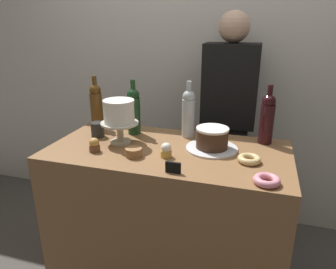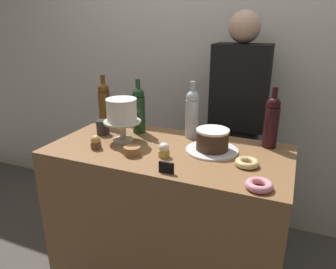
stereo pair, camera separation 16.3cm
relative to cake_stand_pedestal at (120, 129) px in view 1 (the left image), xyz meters
The scene contains 18 objects.
back_wall 0.98m from the cake_stand_pedestal, 72.53° to the left, with size 6.00×0.05×2.60m.
display_counter 0.60m from the cake_stand_pedestal, ahead, with size 1.27×0.64×0.89m.
cake_stand_pedestal is the anchor object (origin of this frame).
white_layer_cake 0.10m from the cake_stand_pedestal, ahead, with size 0.17×0.17×0.12m.
silver_serving_platter 0.51m from the cake_stand_pedestal, ahead, with size 0.27×0.27×0.01m.
chocolate_round_cake 0.50m from the cake_stand_pedestal, ahead, with size 0.17×0.17×0.11m.
wine_bottle_green 0.18m from the cake_stand_pedestal, 85.17° to the left, with size 0.08×0.08×0.33m.
wine_bottle_amber 0.35m from the cake_stand_pedestal, 140.05° to the left, with size 0.08×0.08×0.33m.
wine_bottle_dark_red 0.80m from the cake_stand_pedestal, 16.62° to the left, with size 0.08×0.08×0.33m.
wine_bottle_clear 0.40m from the cake_stand_pedestal, 32.22° to the left, with size 0.08×0.08×0.33m.
cupcake_vanilla 0.32m from the cake_stand_pedestal, 20.64° to the right, with size 0.06×0.06×0.07m.
cupcake_caramel 0.18m from the cake_stand_pedestal, 116.08° to the right, with size 0.06×0.06×0.07m.
donut_pink 0.82m from the cake_stand_pedestal, 18.15° to the right, with size 0.11×0.11×0.03m.
donut_glazed 0.71m from the cake_stand_pedestal, ahead, with size 0.11×0.11×0.03m.
cookie_stack 0.22m from the cake_stand_pedestal, 47.04° to the right, with size 0.08×0.08×0.04m.
price_sign_chalkboard 0.47m from the cake_stand_pedestal, 35.48° to the right, with size 0.07×0.01×0.05m.
coffee_cup_ceramic 0.18m from the cake_stand_pedestal, 162.17° to the left, with size 0.08×0.08×0.08m.
barista_figure 0.83m from the cake_stand_pedestal, 50.85° to the left, with size 0.36×0.22×1.60m.
Camera 1 is at (0.44, -1.47, 1.53)m, focal length 33.44 mm.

